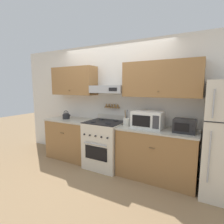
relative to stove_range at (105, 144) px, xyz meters
name	(u,v)px	position (x,y,z in m)	size (l,w,h in m)	color
ground_plane	(98,171)	(0.00, -0.28, -0.48)	(16.00, 16.00, 0.00)	#937551
wall_back	(114,97)	(0.05, 0.31, 0.96)	(5.20, 0.46, 2.55)	silver
counter_left	(72,138)	(-0.92, 0.04, -0.02)	(1.12, 0.63, 0.91)	olive
counter_right	(156,154)	(1.05, 0.04, -0.02)	(1.38, 0.63, 0.91)	olive
stove_range	(105,144)	(0.00, 0.00, 0.00)	(0.72, 0.70, 1.04)	beige
tea_kettle	(66,116)	(-1.06, 0.02, 0.50)	(0.21, 0.16, 0.19)	#232326
microwave	(148,120)	(0.88, 0.04, 0.58)	(0.53, 0.36, 0.31)	white
utensil_crock	(126,122)	(0.47, 0.02, 0.51)	(0.13, 0.13, 0.31)	silver
toaster_oven	(184,126)	(1.50, 0.02, 0.54)	(0.34, 0.28, 0.22)	#232326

